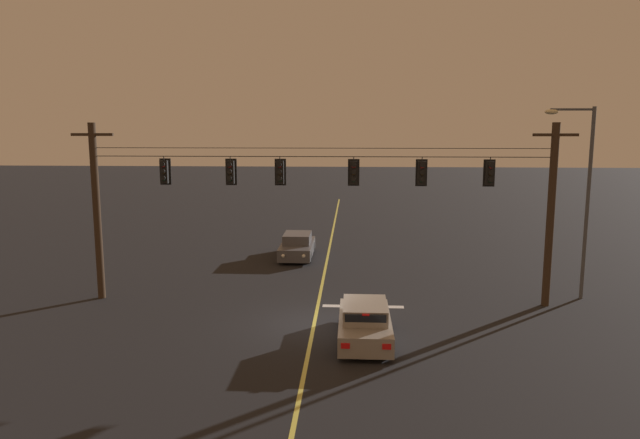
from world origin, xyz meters
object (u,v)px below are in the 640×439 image
(car_waiting_near_lane, at_px, (365,323))
(car_oncoming_lead, at_px, (297,246))
(traffic_light_centre, at_px, (280,172))
(street_lamp_corner, at_px, (582,186))
(traffic_light_left_inner, at_px, (230,172))
(traffic_light_leftmost, at_px, (164,172))
(traffic_light_right_inner, at_px, (354,173))
(traffic_light_rightmost, at_px, (422,173))
(traffic_light_far_right, at_px, (490,173))

(car_waiting_near_lane, bearing_deg, car_oncoming_lead, 105.63)
(traffic_light_centre, distance_m, street_lamp_corner, 12.85)
(traffic_light_left_inner, bearing_deg, traffic_light_leftmost, 180.00)
(traffic_light_left_inner, bearing_deg, street_lamp_corner, 4.39)
(traffic_light_right_inner, distance_m, car_oncoming_lead, 10.36)
(car_oncoming_lead, bearing_deg, traffic_light_rightmost, -54.84)
(traffic_light_leftmost, distance_m, traffic_light_right_inner, 7.99)
(street_lamp_corner, bearing_deg, traffic_light_left_inner, -175.61)
(traffic_light_left_inner, bearing_deg, traffic_light_centre, 0.00)
(car_waiting_near_lane, distance_m, street_lamp_corner, 11.67)
(traffic_light_rightmost, height_order, street_lamp_corner, street_lamp_corner)
(traffic_light_centre, distance_m, car_oncoming_lead, 9.85)
(traffic_light_left_inner, relative_size, traffic_light_rightmost, 1.00)
(traffic_light_centre, bearing_deg, car_oncoming_lead, 90.89)
(car_waiting_near_lane, xyz_separation_m, street_lamp_corner, (9.28, 5.61, 4.31))
(traffic_light_rightmost, bearing_deg, traffic_light_leftmost, 180.00)
(traffic_light_right_inner, bearing_deg, traffic_light_centre, 180.00)
(traffic_light_rightmost, bearing_deg, traffic_light_centre, 180.00)
(traffic_light_leftmost, xyz_separation_m, street_lamp_corner, (17.70, 1.14, -0.61))
(car_waiting_near_lane, distance_m, car_oncoming_lead, 13.50)
(traffic_light_left_inner, bearing_deg, traffic_light_right_inner, 0.00)
(car_waiting_near_lane, height_order, car_oncoming_lead, same)
(traffic_light_far_right, bearing_deg, traffic_light_right_inner, 180.00)
(traffic_light_leftmost, relative_size, traffic_light_left_inner, 1.00)
(car_waiting_near_lane, relative_size, street_lamp_corner, 0.52)
(traffic_light_left_inner, xyz_separation_m, traffic_light_centre, (2.09, 0.00, 0.00))
(traffic_light_left_inner, height_order, traffic_light_rightmost, same)
(traffic_light_leftmost, height_order, traffic_light_centre, same)
(traffic_light_rightmost, height_order, car_oncoming_lead, traffic_light_rightmost)
(traffic_light_rightmost, bearing_deg, traffic_light_left_inner, 180.00)
(traffic_light_far_right, relative_size, car_waiting_near_lane, 0.28)
(traffic_light_left_inner, bearing_deg, car_waiting_near_lane, -38.63)
(traffic_light_left_inner, relative_size, car_waiting_near_lane, 0.28)
(traffic_light_left_inner, xyz_separation_m, car_waiting_near_lane, (5.60, -4.47, -4.92))
(traffic_light_far_right, relative_size, street_lamp_corner, 0.15)
(traffic_light_left_inner, xyz_separation_m, traffic_light_far_right, (10.73, 0.00, 0.00))
(traffic_light_centre, relative_size, car_oncoming_lead, 0.28)
(traffic_light_rightmost, xyz_separation_m, street_lamp_corner, (6.90, 1.14, -0.61))
(car_oncoming_lead, height_order, street_lamp_corner, street_lamp_corner)
(traffic_light_rightmost, xyz_separation_m, car_waiting_near_lane, (-2.37, -4.47, -4.92))
(traffic_light_leftmost, height_order, car_oncoming_lead, traffic_light_leftmost)
(traffic_light_right_inner, distance_m, traffic_light_far_right, 5.57)
(traffic_light_far_right, bearing_deg, traffic_light_centre, 180.00)
(traffic_light_centre, xyz_separation_m, traffic_light_rightmost, (5.88, 0.00, 0.00))
(traffic_light_left_inner, xyz_separation_m, car_oncoming_lead, (1.96, 8.53, -4.92))
(traffic_light_right_inner, distance_m, car_waiting_near_lane, 6.66)
(traffic_light_leftmost, distance_m, street_lamp_corner, 17.74)
(street_lamp_corner, bearing_deg, traffic_light_far_right, -164.57)
(traffic_light_left_inner, distance_m, street_lamp_corner, 14.93)
(car_waiting_near_lane, bearing_deg, traffic_light_leftmost, 152.04)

